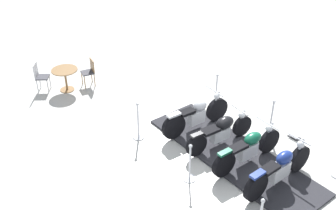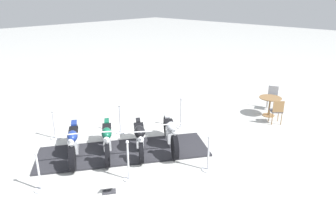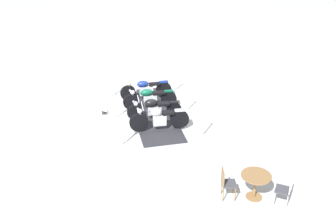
{
  "view_description": "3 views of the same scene",
  "coord_description": "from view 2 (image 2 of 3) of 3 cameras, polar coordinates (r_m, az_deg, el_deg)",
  "views": [
    {
      "loc": [
        -0.96,
        8.46,
        6.72
      ],
      "look_at": [
        1.88,
        -0.34,
        0.99
      ],
      "focal_mm": 43.18,
      "sensor_mm": 36.0,
      "label": 1
    },
    {
      "loc": [
        -5.15,
        -6.8,
        4.6
      ],
      "look_at": [
        2.23,
        0.28,
        0.9
      ],
      "focal_mm": 33.14,
      "sensor_mm": 36.0,
      "label": 2
    },
    {
      "loc": [
        10.07,
        -9.79,
        7.06
      ],
      "look_at": [
        1.37,
        -0.52,
        1.03
      ],
      "focal_mm": 40.63,
      "sensor_mm": 36.0,
      "label": 3
    }
  ],
  "objects": [
    {
      "name": "ground_plane",
      "position": [
        9.69,
        -8.03,
        -8.66
      ],
      "size": [
        80.0,
        80.0,
        0.0
      ],
      "primitive_type": "plane",
      "color": "silver"
    },
    {
      "name": "display_platform",
      "position": [
        9.67,
        -8.04,
        -8.51
      ],
      "size": [
        5.12,
        4.16,
        0.06
      ],
      "primitive_type": "cube",
      "rotation": [
        0.0,
        0.0,
        -0.59
      ],
      "color": "#28282D",
      "rests_on": "ground_plane"
    },
    {
      "name": "motorcycle_navy",
      "position": [
        9.47,
        -17.0,
        -6.62
      ],
      "size": [
        1.37,
        2.0,
        1.02
      ],
      "rotation": [
        0.0,
        0.0,
        -2.15
      ],
      "color": "black",
      "rests_on": "display_platform"
    },
    {
      "name": "motorcycle_forest",
      "position": [
        9.42,
        -11.12,
        -6.2
      ],
      "size": [
        1.43,
        1.91,
        0.98
      ],
      "rotation": [
        0.0,
        0.0,
        -2.2
      ],
      "color": "black",
      "rests_on": "display_platform"
    },
    {
      "name": "motorcycle_black",
      "position": [
        9.46,
        -5.25,
        -5.81
      ],
      "size": [
        1.45,
        1.8,
        0.9
      ],
      "rotation": [
        0.0,
        0.0,
        -2.24
      ],
      "color": "black",
      "rests_on": "display_platform"
    },
    {
      "name": "motorcycle_chrome",
      "position": [
        9.62,
        0.5,
        -5.23
      ],
      "size": [
        1.48,
        1.88,
        1.04
      ],
      "rotation": [
        0.0,
        0.0,
        -2.22
      ],
      "color": "black",
      "rests_on": "display_platform"
    },
    {
      "name": "stanchion_left_front",
      "position": [
        11.0,
        -20.12,
        -4.25
      ],
      "size": [
        0.32,
        0.32,
        1.01
      ],
      "color": "silver",
      "rests_on": "ground_plane"
    },
    {
      "name": "stanchion_right_front",
      "position": [
        8.4,
        -22.52,
        -12.37
      ],
      "size": [
        0.35,
        0.35,
        1.07
      ],
      "color": "silver",
      "rests_on": "ground_plane"
    },
    {
      "name": "stanchion_left_mid",
      "position": [
        10.88,
        -8.76,
        -3.48
      ],
      "size": [
        0.34,
        0.34,
        1.04
      ],
      "color": "silver",
      "rests_on": "ground_plane"
    },
    {
      "name": "stanchion_left_rear",
      "position": [
        11.18,
        2.38,
        -2.41
      ],
      "size": [
        0.34,
        0.34,
        1.13
      ],
      "color": "silver",
      "rests_on": "ground_plane"
    },
    {
      "name": "stanchion_right_rear",
      "position": [
        8.64,
        7.4,
        -9.91
      ],
      "size": [
        0.33,
        0.33,
        1.04
      ],
      "color": "silver",
      "rests_on": "ground_plane"
    },
    {
      "name": "stanchion_right_mid",
      "position": [
        8.2,
        -7.3,
        -11.07
      ],
      "size": [
        0.3,
        0.3,
        1.14
      ],
      "color": "silver",
      "rests_on": "ground_plane"
    },
    {
      "name": "info_placard",
      "position": [
        7.99,
        -10.79,
        -15.06
      ],
      "size": [
        0.38,
        0.37,
        0.21
      ],
      "rotation": [
        0.0,
        0.0,
        2.55
      ],
      "color": "#333338",
      "rests_on": "ground_plane"
    },
    {
      "name": "cafe_table",
      "position": [
        12.8,
        18.24,
        0.55
      ],
      "size": [
        0.86,
        0.86,
        0.76
      ],
      "color": "olive",
      "rests_on": "ground_plane"
    },
    {
      "name": "cafe_chair_near_table",
      "position": [
        12.09,
        19.39,
        -0.9
      ],
      "size": [
        0.57,
        0.57,
        0.93
      ],
      "rotation": [
        0.0,
        0.0,
        0.77
      ],
      "color": "olive",
      "rests_on": "ground_plane"
    },
    {
      "name": "cafe_chair_across_table",
      "position": [
        13.59,
        18.65,
        1.55
      ],
      "size": [
        0.51,
        0.51,
        0.98
      ],
      "rotation": [
        0.0,
        0.0,
        -2.8
      ],
      "color": "#B7B7BC",
      "rests_on": "ground_plane"
    }
  ]
}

